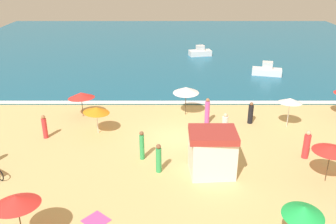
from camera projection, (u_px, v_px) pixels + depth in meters
ground_plane at (178, 138)px, 23.98m from camera, size 60.00×60.00×0.00m
ocean_water at (174, 46)px, 49.78m from camera, size 60.00×44.00×0.10m
wave_breaker_foam at (177, 102)px, 29.75m from camera, size 57.00×0.70×0.01m
lifeguard_cabana at (213, 152)px, 19.55m from camera, size 2.54×2.12×2.54m
beach_umbrella_1 at (292, 101)px, 24.84m from camera, size 1.88×1.90×2.20m
beach_umbrella_2 at (83, 95)px, 26.73m from camera, size 2.73×2.74×1.96m
beach_umbrella_3 at (18, 200)px, 14.31m from camera, size 2.44×2.45×2.38m
beach_umbrella_4 at (305, 211)px, 14.20m from camera, size 1.90×1.92×2.06m
beach_umbrella_6 at (187, 90)px, 26.89m from camera, size 2.44×2.45×2.25m
beach_umbrella_7 at (333, 149)px, 18.54m from camera, size 2.15×2.15×2.09m
beach_umbrella_8 at (98, 110)px, 24.05m from camera, size 2.03×2.01×1.97m
beachgoer_0 at (226, 127)px, 23.55m from camera, size 0.42×0.42×1.83m
beachgoer_2 at (252, 114)px, 25.88m from camera, size 0.37×0.37×1.61m
beachgoer_4 at (143, 146)px, 21.14m from camera, size 0.38×0.38×1.80m
beachgoer_5 at (46, 127)px, 23.75m from camera, size 0.42×0.42×1.63m
beachgoer_6 at (308, 146)px, 21.25m from camera, size 0.47×0.47×1.77m
beachgoer_7 at (160, 159)px, 19.84m from camera, size 0.41×0.41×1.71m
beachgoer_8 at (209, 112)px, 25.80m from camera, size 0.38×0.38×1.93m
beach_towel_2 at (97, 220)px, 16.37m from camera, size 1.43×1.42×0.01m
small_boat_0 at (269, 71)px, 36.72m from camera, size 3.14×1.93×1.38m
small_boat_1 at (202, 52)px, 44.27m from camera, size 2.87×1.79×1.27m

